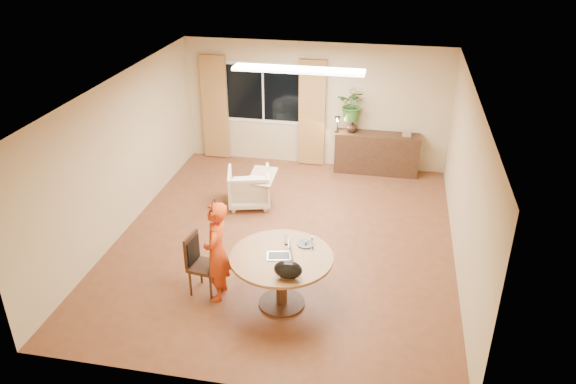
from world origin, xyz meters
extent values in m
plane|color=brown|center=(0.00, 0.00, 0.00)|extent=(6.50, 6.50, 0.00)
plane|color=white|center=(0.00, 0.00, 2.60)|extent=(6.50, 6.50, 0.00)
plane|color=tan|center=(0.00, 3.25, 1.30)|extent=(5.50, 0.00, 5.50)
plane|color=tan|center=(-2.75, 0.00, 1.30)|extent=(0.00, 6.50, 6.50)
plane|color=tan|center=(2.75, 0.00, 1.30)|extent=(0.00, 6.50, 6.50)
cube|color=white|center=(-1.10, 3.23, 1.50)|extent=(1.70, 0.02, 1.30)
cube|color=black|center=(-1.10, 3.22, 1.50)|extent=(1.55, 0.01, 1.15)
cube|color=white|center=(-1.10, 3.22, 1.50)|extent=(0.04, 0.01, 1.15)
cube|color=#996532|center=(-2.15, 3.15, 1.15)|extent=(0.55, 0.08, 2.25)
cube|color=#996532|center=(-0.05, 3.15, 1.15)|extent=(0.55, 0.08, 2.25)
cube|color=white|center=(0.00, 1.20, 2.57)|extent=(2.20, 0.35, 0.05)
cylinder|color=brown|center=(0.30, -1.67, 0.77)|extent=(1.40, 1.40, 0.04)
cylinder|color=black|center=(0.30, -1.67, 0.38)|extent=(0.15, 0.15, 0.75)
cylinder|color=black|center=(0.30, -1.67, 0.02)|extent=(0.65, 0.65, 0.03)
imported|color=red|center=(-0.62, -1.65, 0.74)|extent=(0.56, 0.39, 1.48)
imported|color=#BFAF98|center=(-0.89, 1.12, 0.35)|extent=(0.93, 0.94, 0.71)
cube|color=black|center=(1.34, 3.01, 0.43)|extent=(1.71, 0.42, 0.86)
imported|color=black|center=(0.79, 3.01, 0.98)|extent=(0.30, 0.30, 0.25)
imported|color=#386927|center=(0.80, 3.01, 1.43)|extent=(0.69, 0.63, 0.66)
camera|label=1|loc=(1.59, -7.84, 4.95)|focal=35.00mm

